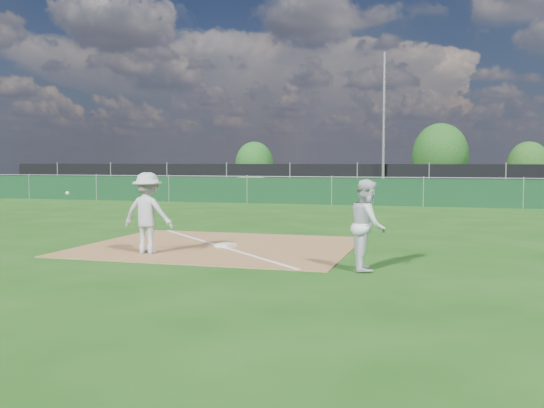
{
  "coord_description": "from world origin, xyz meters",
  "views": [
    {
      "loc": [
        4.97,
        -11.8,
        1.93
      ],
      "look_at": [
        1.26,
        1.0,
        1.0
      ],
      "focal_mm": 40.0,
      "sensor_mm": 36.0,
      "label": 1
    }
  ],
  "objects_px": {
    "car_right": "(464,183)",
    "tree_left": "(254,163)",
    "play_at_first": "(148,213)",
    "car_left": "(298,180)",
    "light_pole": "(384,125)",
    "car_mid": "(326,180)",
    "first_base": "(226,245)",
    "tree_mid": "(440,155)",
    "runner": "(368,225)",
    "tree_right": "(528,165)"
  },
  "relations": [
    {
      "from": "runner",
      "to": "car_right",
      "type": "bearing_deg",
      "value": -16.02
    },
    {
      "from": "light_pole",
      "to": "car_mid",
      "type": "height_order",
      "value": "light_pole"
    },
    {
      "from": "car_right",
      "to": "car_left",
      "type": "bearing_deg",
      "value": 103.68
    },
    {
      "from": "car_mid",
      "to": "tree_mid",
      "type": "xyz_separation_m",
      "value": [
        7.1,
        6.48,
        1.68
      ]
    },
    {
      "from": "tree_left",
      "to": "first_base",
      "type": "bearing_deg",
      "value": -73.26
    },
    {
      "from": "tree_left",
      "to": "tree_mid",
      "type": "bearing_deg",
      "value": 2.43
    },
    {
      "from": "first_base",
      "to": "car_left",
      "type": "xyz_separation_m",
      "value": [
        -4.96,
        27.2,
        0.67
      ]
    },
    {
      "from": "tree_left",
      "to": "car_mid",
      "type": "bearing_deg",
      "value": -40.66
    },
    {
      "from": "light_pole",
      "to": "car_right",
      "type": "bearing_deg",
      "value": 47.04
    },
    {
      "from": "runner",
      "to": "tree_mid",
      "type": "xyz_separation_m",
      "value": [
        0.84,
        34.82,
        1.62
      ]
    },
    {
      "from": "runner",
      "to": "car_mid",
      "type": "xyz_separation_m",
      "value": [
        -6.26,
        28.34,
        -0.07
      ]
    },
    {
      "from": "first_base",
      "to": "play_at_first",
      "type": "bearing_deg",
      "value": -132.74
    },
    {
      "from": "runner",
      "to": "first_base",
      "type": "bearing_deg",
      "value": 49.12
    },
    {
      "from": "runner",
      "to": "tree_right",
      "type": "bearing_deg",
      "value": -22.45
    },
    {
      "from": "play_at_first",
      "to": "car_right",
      "type": "relative_size",
      "value": 0.64
    },
    {
      "from": "car_mid",
      "to": "car_right",
      "type": "bearing_deg",
      "value": -97.13
    },
    {
      "from": "car_right",
      "to": "tree_mid",
      "type": "distance_m",
      "value": 6.7
    },
    {
      "from": "light_pole",
      "to": "tree_mid",
      "type": "bearing_deg",
      "value": 75.02
    },
    {
      "from": "light_pole",
      "to": "car_right",
      "type": "relative_size",
      "value": 1.99
    },
    {
      "from": "light_pole",
      "to": "runner",
      "type": "xyz_separation_m",
      "value": [
        2.13,
        -23.75,
        -3.19
      ]
    },
    {
      "from": "first_base",
      "to": "tree_mid",
      "type": "relative_size",
      "value": 0.08
    },
    {
      "from": "light_pole",
      "to": "runner",
      "type": "height_order",
      "value": "light_pole"
    },
    {
      "from": "car_left",
      "to": "car_right",
      "type": "bearing_deg",
      "value": -104.5
    },
    {
      "from": "tree_left",
      "to": "light_pole",
      "type": "bearing_deg",
      "value": -43.62
    },
    {
      "from": "tree_left",
      "to": "tree_mid",
      "type": "distance_m",
      "value": 13.99
    },
    {
      "from": "light_pole",
      "to": "car_right",
      "type": "height_order",
      "value": "light_pole"
    },
    {
      "from": "play_at_first",
      "to": "tree_mid",
      "type": "xyz_separation_m",
      "value": [
        5.48,
        34.22,
        1.57
      ]
    },
    {
      "from": "play_at_first",
      "to": "runner",
      "type": "distance_m",
      "value": 4.68
    },
    {
      "from": "light_pole",
      "to": "tree_mid",
      "type": "height_order",
      "value": "light_pole"
    },
    {
      "from": "car_right",
      "to": "tree_left",
      "type": "xyz_separation_m",
      "value": [
        -15.47,
        5.68,
        1.2
      ]
    },
    {
      "from": "first_base",
      "to": "car_mid",
      "type": "relative_size",
      "value": 0.08
    },
    {
      "from": "first_base",
      "to": "tree_left",
      "type": "distance_m",
      "value": 33.77
    },
    {
      "from": "light_pole",
      "to": "play_at_first",
      "type": "height_order",
      "value": "light_pole"
    },
    {
      "from": "car_right",
      "to": "tree_left",
      "type": "relative_size",
      "value": 1.15
    },
    {
      "from": "car_left",
      "to": "play_at_first",
      "type": "bearing_deg",
      "value": 176.01
    },
    {
      "from": "play_at_first",
      "to": "car_right",
      "type": "distance_m",
      "value": 28.81
    },
    {
      "from": "play_at_first",
      "to": "car_left",
      "type": "distance_m",
      "value": 28.77
    },
    {
      "from": "runner",
      "to": "car_mid",
      "type": "bearing_deg",
      "value": 1.15
    },
    {
      "from": "first_base",
      "to": "car_right",
      "type": "height_order",
      "value": "car_right"
    },
    {
      "from": "first_base",
      "to": "play_at_first",
      "type": "height_order",
      "value": "play_at_first"
    },
    {
      "from": "tree_mid",
      "to": "tree_right",
      "type": "distance_m",
      "value": 5.95
    },
    {
      "from": "tree_mid",
      "to": "light_pole",
      "type": "bearing_deg",
      "value": -104.98
    },
    {
      "from": "light_pole",
      "to": "car_mid",
      "type": "bearing_deg",
      "value": 132.04
    },
    {
      "from": "play_at_first",
      "to": "tree_left",
      "type": "height_order",
      "value": "tree_left"
    },
    {
      "from": "first_base",
      "to": "tree_mid",
      "type": "xyz_separation_m",
      "value": [
        4.25,
        32.89,
        2.37
      ]
    },
    {
      "from": "car_mid",
      "to": "runner",
      "type": "bearing_deg",
      "value": -176.1
    },
    {
      "from": "light_pole",
      "to": "first_base",
      "type": "height_order",
      "value": "light_pole"
    },
    {
      "from": "light_pole",
      "to": "car_left",
      "type": "distance_m",
      "value": 8.87
    },
    {
      "from": "first_base",
      "to": "runner",
      "type": "relative_size",
      "value": 0.22
    },
    {
      "from": "car_mid",
      "to": "tree_right",
      "type": "height_order",
      "value": "tree_right"
    }
  ]
}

